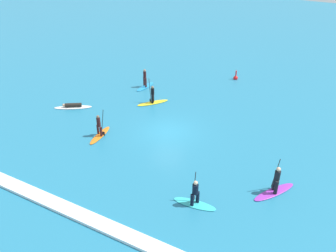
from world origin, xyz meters
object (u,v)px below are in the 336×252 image
Objects in this scene: surfer_on_teal_board at (195,198)px; surfer_on_purple_board at (275,186)px; surfer_on_white_board at (73,106)px; marker_buoy at (236,78)px; surfer_on_yellow_board at (153,99)px; surfer_on_orange_board at (100,131)px; surfer_on_blue_board at (145,83)px.

surfer_on_purple_board reaches higher than surfer_on_teal_board.
surfer_on_teal_board is 15.87m from surfer_on_white_board.
surfer_on_purple_board is 17.85m from marker_buoy.
surfer_on_white_board is (-5.73, -4.15, -0.25)m from surfer_on_yellow_board.
surfer_on_purple_board is 18.68m from surfer_on_white_board.
marker_buoy is at bearing -83.75° from surfer_on_teal_board.
surfer_on_white_board is (-18.46, 2.82, -0.34)m from surfer_on_purple_board.
surfer_on_orange_board is 1.04× the size of surfer_on_yellow_board.
surfer_on_blue_board reaches higher than marker_buoy.
marker_buoy is (7.21, 6.24, -0.29)m from surfer_on_blue_board.
surfer_on_purple_board reaches higher than surfer_on_blue_board.
surfer_on_orange_board is 2.70× the size of marker_buoy.
surfer_on_blue_board is at bearing -139.16° from marker_buoy.
surfer_on_teal_board is 17.29m from surfer_on_blue_board.
marker_buoy is (5.37, 15.76, -0.25)m from surfer_on_orange_board.
surfer_on_purple_board is at bearing -63.29° from marker_buoy.
surfer_on_purple_board is 2.86× the size of marker_buoy.
surfer_on_blue_board is at bearing -54.75° from surfer_on_teal_board.
surfer_on_yellow_board is at bearing 93.06° from surfer_on_purple_board.
surfer_on_teal_board reaches higher than surfer_on_blue_board.
surfer_on_yellow_board reaches higher than surfer_on_blue_board.
surfer_on_purple_board is 0.95× the size of surfer_on_white_board.
surfer_on_teal_board is at bearing -77.62° from marker_buoy.
surfer_on_blue_board is 0.84× the size of surfer_on_white_board.
surfer_on_yellow_board is (-12.73, 6.97, -0.08)m from surfer_on_purple_board.
marker_buoy is (-8.02, 15.94, -0.32)m from surfer_on_purple_board.
marker_buoy is (10.44, 13.12, 0.02)m from surfer_on_white_board.
surfer_on_yellow_board is 2.60× the size of marker_buoy.
surfer_on_orange_board is 9.71m from surfer_on_blue_board.
surfer_on_yellow_board reaches higher than surfer_on_teal_board.
surfer_on_purple_board reaches higher than surfer_on_white_board.
surfer_on_yellow_board is at bearing -14.06° from surfer_on_orange_board.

